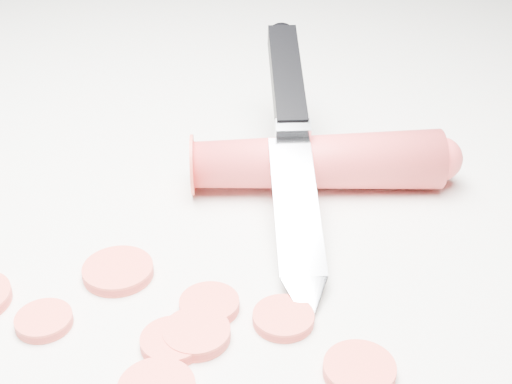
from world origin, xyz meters
The scene contains 10 objects.
ground centered at (0.00, 0.00, 0.00)m, with size 2.40×2.40×0.00m, color silver.
carrot centered at (0.01, 0.09, 0.02)m, with size 0.04×0.04×0.17m, color red.
carrot_slice_1 centered at (-0.05, -0.10, 0.00)m, with size 0.03×0.03×0.01m, color #EC4637.
carrot_slice_2 centered at (0.02, -0.07, 0.00)m, with size 0.04×0.04×0.01m, color #EC4637.
carrot_slice_4 centered at (0.11, -0.05, 0.00)m, with size 0.04×0.04×0.01m, color #EC4637.
carrot_slice_5 centered at (0.02, -0.05, 0.00)m, with size 0.03×0.03×0.01m, color #EC4637.
carrot_slice_6 centered at (0.02, -0.08, 0.00)m, with size 0.03×0.03×0.01m, color #EC4637.
carrot_slice_7 centered at (-0.05, -0.05, 0.00)m, with size 0.04×0.04×0.01m, color #EC4637.
carrot_slice_8 centered at (0.06, -0.04, 0.00)m, with size 0.03×0.03×0.01m, color #EC4637.
kitchen_knife centered at (0.01, 0.08, 0.04)m, with size 0.16×0.24×0.08m, color silver, non-canonical shape.
Camera 1 is at (0.18, -0.29, 0.26)m, focal length 50.00 mm.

